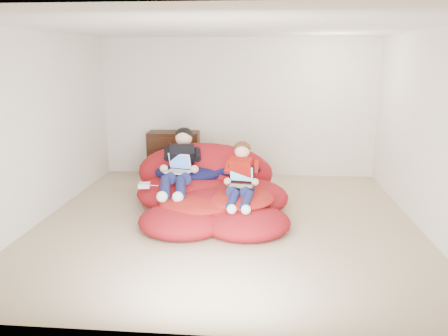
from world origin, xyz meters
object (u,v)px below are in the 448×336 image
beanbag_pile (210,191)px  laptop_black (241,181)px  dresser (174,154)px  older_boy (180,161)px  younger_boy (241,175)px  laptop_white (179,167)px

beanbag_pile → laptop_black: (0.47, -0.44, 0.29)m
dresser → older_boy: bearing=-75.6°
younger_boy → laptop_white: size_ratio=2.49×
younger_boy → laptop_black: (-0.00, -0.02, -0.08)m
dresser → younger_boy: bearing=-58.5°
younger_boy → laptop_black: younger_boy is taller
dresser → younger_boy: (1.35, -2.20, 0.23)m
beanbag_pile → younger_boy: (0.47, -0.42, 0.37)m
older_boy → dresser: bearing=104.4°
dresser → laptop_black: 2.61m
beanbag_pile → younger_boy: bearing=-41.8°
dresser → older_boy: size_ratio=0.71×
older_boy → laptop_black: older_boy is taller
dresser → younger_boy: size_ratio=0.98×
dresser → laptop_white: dresser is taller
beanbag_pile → younger_boy: size_ratio=2.49×
beanbag_pile → laptop_white: beanbag_pile is taller
older_boy → younger_boy: older_boy is taller
laptop_white → younger_boy: bearing=-20.4°
younger_boy → laptop_white: 0.96m
older_boy → laptop_white: (0.00, -0.12, -0.06)m
dresser → older_boy: 1.83m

